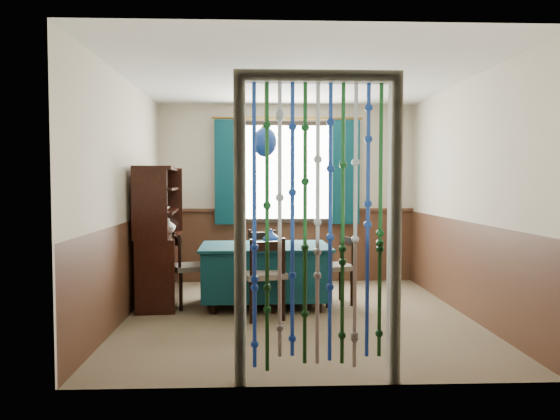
{
  "coord_description": "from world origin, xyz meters",
  "views": [
    {
      "loc": [
        -0.42,
        -5.71,
        1.42
      ],
      "look_at": [
        -0.17,
        0.38,
        1.1
      ],
      "focal_mm": 35.0,
      "sensor_mm": 36.0,
      "label": 1
    }
  ],
  "objects_px": {
    "chair_left": "(189,268)",
    "sideboard": "(159,255)",
    "chair_far": "(261,261)",
    "vase_sideboard": "(169,225)",
    "dining_table": "(265,270)",
    "bowl_shelf": "(160,209)",
    "chair_near": "(263,276)",
    "pendant_lamp": "(265,142)",
    "vase_table": "(271,238)",
    "chair_right": "(337,267)"
  },
  "relations": [
    {
      "from": "dining_table",
      "to": "bowl_shelf",
      "type": "distance_m",
      "value": 1.37
    },
    {
      "from": "chair_near",
      "to": "chair_left",
      "type": "relative_size",
      "value": 1.01
    },
    {
      "from": "dining_table",
      "to": "pendant_lamp",
      "type": "bearing_deg",
      "value": -46.49
    },
    {
      "from": "chair_near",
      "to": "bowl_shelf",
      "type": "bearing_deg",
      "value": 135.49
    },
    {
      "from": "chair_far",
      "to": "chair_left",
      "type": "xyz_separation_m",
      "value": [
        -0.82,
        -0.64,
        0.02
      ]
    },
    {
      "from": "chair_right",
      "to": "pendant_lamp",
      "type": "xyz_separation_m",
      "value": [
        -0.83,
        -0.07,
        1.44
      ]
    },
    {
      "from": "chair_left",
      "to": "vase_sideboard",
      "type": "xyz_separation_m",
      "value": [
        -0.32,
        0.56,
        0.44
      ]
    },
    {
      "from": "chair_left",
      "to": "bowl_shelf",
      "type": "bearing_deg",
      "value": -109.93
    },
    {
      "from": "chair_left",
      "to": "vase_sideboard",
      "type": "height_order",
      "value": "vase_sideboard"
    },
    {
      "from": "chair_left",
      "to": "vase_table",
      "type": "xyz_separation_m",
      "value": [
        0.93,
        -0.07,
        0.34
      ]
    },
    {
      "from": "chair_far",
      "to": "bowl_shelf",
      "type": "distance_m",
      "value": 1.48
    },
    {
      "from": "chair_near",
      "to": "pendant_lamp",
      "type": "relative_size",
      "value": 1.06
    },
    {
      "from": "sideboard",
      "to": "bowl_shelf",
      "type": "xyz_separation_m",
      "value": [
        0.06,
        -0.21,
        0.55
      ]
    },
    {
      "from": "vase_sideboard",
      "to": "sideboard",
      "type": "bearing_deg",
      "value": -100.04
    },
    {
      "from": "chair_near",
      "to": "pendant_lamp",
      "type": "xyz_separation_m",
      "value": [
        0.03,
        0.6,
        1.41
      ]
    },
    {
      "from": "chair_far",
      "to": "sideboard",
      "type": "relative_size",
      "value": 0.5
    },
    {
      "from": "vase_sideboard",
      "to": "chair_left",
      "type": "bearing_deg",
      "value": -60.31
    },
    {
      "from": "chair_near",
      "to": "chair_left",
      "type": "height_order",
      "value": "chair_near"
    },
    {
      "from": "dining_table",
      "to": "chair_right",
      "type": "relative_size",
      "value": 1.84
    },
    {
      "from": "pendant_lamp",
      "to": "vase_sideboard",
      "type": "relative_size",
      "value": 4.11
    },
    {
      "from": "vase_table",
      "to": "vase_sideboard",
      "type": "height_order",
      "value": "vase_sideboard"
    },
    {
      "from": "chair_far",
      "to": "sideboard",
      "type": "height_order",
      "value": "sideboard"
    },
    {
      "from": "chair_left",
      "to": "sideboard",
      "type": "distance_m",
      "value": 0.45
    },
    {
      "from": "bowl_shelf",
      "to": "chair_right",
      "type": "bearing_deg",
      "value": 2.27
    },
    {
      "from": "chair_right",
      "to": "vase_sideboard",
      "type": "bearing_deg",
      "value": 61.16
    },
    {
      "from": "dining_table",
      "to": "vase_table",
      "type": "height_order",
      "value": "vase_table"
    },
    {
      "from": "dining_table",
      "to": "pendant_lamp",
      "type": "distance_m",
      "value": 1.46
    },
    {
      "from": "vase_table",
      "to": "chair_right",
      "type": "bearing_deg",
      "value": 11.47
    },
    {
      "from": "chair_far",
      "to": "chair_right",
      "type": "distance_m",
      "value": 1.03
    },
    {
      "from": "chair_far",
      "to": "chair_right",
      "type": "relative_size",
      "value": 1.0
    },
    {
      "from": "chair_far",
      "to": "sideboard",
      "type": "xyz_separation_m",
      "value": [
        -1.2,
        -0.43,
        0.13
      ]
    },
    {
      "from": "chair_far",
      "to": "vase_sideboard",
      "type": "bearing_deg",
      "value": 8.35
    },
    {
      "from": "chair_left",
      "to": "bowl_shelf",
      "type": "relative_size",
      "value": 3.65
    },
    {
      "from": "chair_near",
      "to": "chair_right",
      "type": "xyz_separation_m",
      "value": [
        0.86,
        0.67,
        -0.02
      ]
    },
    {
      "from": "chair_near",
      "to": "chair_far",
      "type": "bearing_deg",
      "value": 73.27
    },
    {
      "from": "chair_left",
      "to": "pendant_lamp",
      "type": "height_order",
      "value": "pendant_lamp"
    },
    {
      "from": "dining_table",
      "to": "vase_sideboard",
      "type": "xyz_separation_m",
      "value": [
        -1.18,
        0.54,
        0.48
      ]
    },
    {
      "from": "chair_right",
      "to": "bowl_shelf",
      "type": "distance_m",
      "value": 2.12
    },
    {
      "from": "dining_table",
      "to": "chair_far",
      "type": "distance_m",
      "value": 0.63
    },
    {
      "from": "chair_near",
      "to": "bowl_shelf",
      "type": "height_order",
      "value": "bowl_shelf"
    },
    {
      "from": "dining_table",
      "to": "pendant_lamp",
      "type": "relative_size",
      "value": 1.85
    },
    {
      "from": "dining_table",
      "to": "chair_far",
      "type": "height_order",
      "value": "chair_far"
    },
    {
      "from": "dining_table",
      "to": "chair_near",
      "type": "bearing_deg",
      "value": -93.93
    },
    {
      "from": "chair_far",
      "to": "chair_left",
      "type": "relative_size",
      "value": 0.95
    },
    {
      "from": "bowl_shelf",
      "to": "chair_near",
      "type": "bearing_deg",
      "value": -27.2
    },
    {
      "from": "vase_table",
      "to": "sideboard",
      "type": "bearing_deg",
      "value": 167.49
    },
    {
      "from": "chair_far",
      "to": "vase_table",
      "type": "height_order",
      "value": "vase_table"
    },
    {
      "from": "vase_table",
      "to": "pendant_lamp",
      "type": "bearing_deg",
      "value": 126.96
    },
    {
      "from": "chair_far",
      "to": "vase_sideboard",
      "type": "xyz_separation_m",
      "value": [
        -1.14,
        -0.09,
        0.46
      ]
    },
    {
      "from": "chair_far",
      "to": "chair_left",
      "type": "distance_m",
      "value": 1.05
    }
  ]
}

